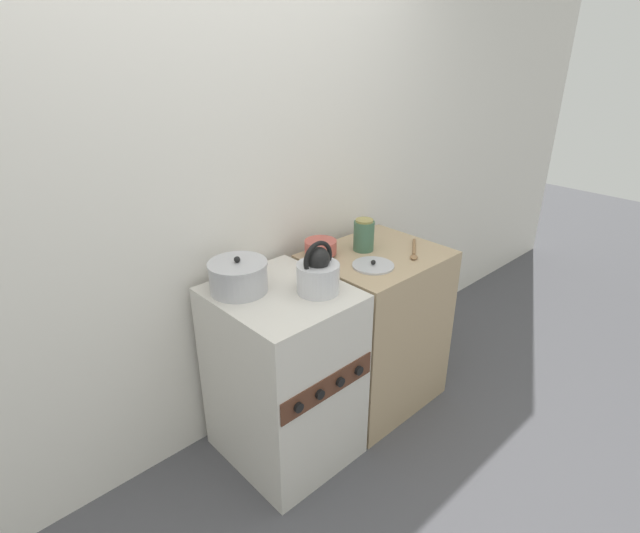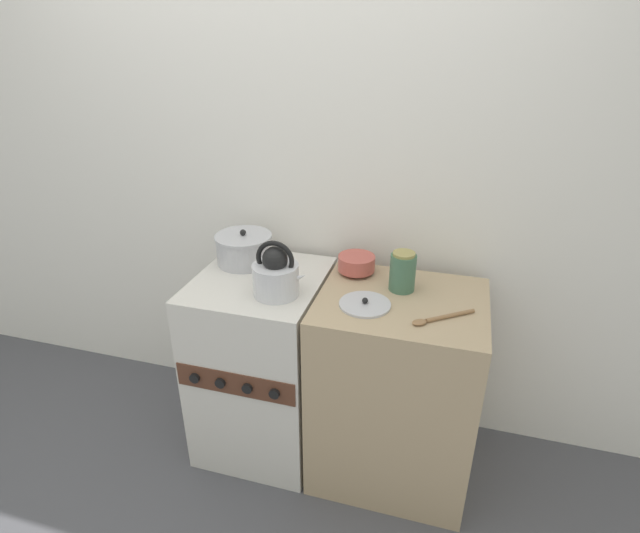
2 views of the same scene
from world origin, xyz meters
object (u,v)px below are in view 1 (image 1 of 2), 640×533
stove (284,375)px  kettle (318,273)px  enamel_bowl (321,247)px  storage_jar (364,235)px  cooking_pot (238,276)px  loose_pot_lid (373,265)px

stove → kettle: size_ratio=3.78×
stove → enamel_bowl: bearing=22.7°
kettle → storage_jar: size_ratio=1.41×
cooking_pot → loose_pot_lid: cooking_pot is taller
stove → loose_pot_lid: 0.69m
kettle → loose_pot_lid: kettle is taller
enamel_bowl → loose_pot_lid: size_ratio=0.80×
storage_jar → stove: bearing=-173.7°
cooking_pot → loose_pot_lid: (0.62, -0.24, -0.06)m
cooking_pot → enamel_bowl: 0.53m
storage_jar → loose_pot_lid: size_ratio=0.82×
cooking_pot → storage_jar: (0.74, -0.07, 0.02)m
enamel_bowl → storage_jar: size_ratio=0.97×
cooking_pot → enamel_bowl: size_ratio=1.60×
kettle → storage_jar: kettle is taller
storage_jar → loose_pot_lid: 0.23m
cooking_pot → enamel_bowl: cooking_pot is taller
loose_pot_lid → cooking_pot: bearing=158.7°
stove → storage_jar: bearing=6.3°
enamel_bowl → cooking_pot: bearing=-176.5°
stove → storage_jar: 0.82m
cooking_pot → enamel_bowl: bearing=3.5°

